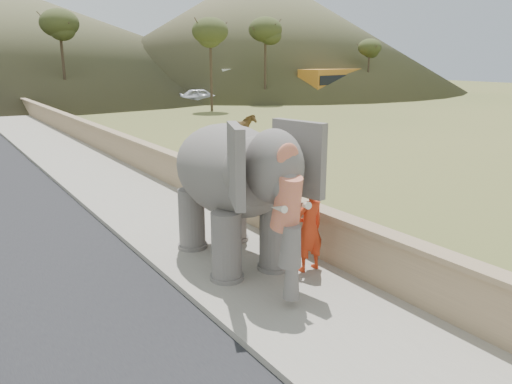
{
  "coord_description": "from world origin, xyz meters",
  "views": [
    {
      "loc": [
        -5.01,
        -8.82,
        4.24
      ],
      "look_at": [
        0.2,
        -1.01,
        1.7
      ],
      "focal_mm": 35.0,
      "sensor_mm": 36.0,
      "label": 1
    }
  ],
  "objects": [
    {
      "name": "distant_car",
      "position": [
        17.08,
        33.59,
        0.72
      ],
      "size": [
        4.55,
        3.03,
        1.44
      ],
      "primitive_type": "imported",
      "rotation": [
        0.0,
        0.0,
        1.22
      ],
      "color": "silver",
      "rests_on": "ground"
    },
    {
      "name": "trees",
      "position": [
        1.66,
        27.7,
        3.99
      ],
      "size": [
        47.39,
        44.68,
        8.77
      ],
      "color": "#473828",
      "rests_on": "ground"
    },
    {
      "name": "elephant_and_man",
      "position": [
        0.02,
        -0.38,
        1.63
      ],
      "size": [
        2.51,
        4.29,
        2.97
      ],
      "color": "slate",
      "rests_on": "ground"
    },
    {
      "name": "bus_orange",
      "position": [
        31.67,
        30.41,
        1.55
      ],
      "size": [
        11.28,
        4.84,
        3.1
      ],
      "primitive_type": "cube",
      "rotation": [
        0.0,
        0.0,
        1.79
      ],
      "color": "#C17722",
      "rests_on": "ground"
    },
    {
      "name": "cow",
      "position": [
        8.67,
        13.19,
        0.69
      ],
      "size": [
        1.7,
        0.93,
        1.37
      ],
      "primitive_type": "imported",
      "rotation": [
        0.0,
        0.0,
        1.45
      ],
      "color": "brown",
      "rests_on": "ground"
    },
    {
      "name": "walkway",
      "position": [
        0.0,
        10.0,
        0.07
      ],
      "size": [
        3.0,
        120.0,
        0.15
      ],
      "primitive_type": "cube",
      "color": "#9E9687",
      "rests_on": "ground"
    },
    {
      "name": "hill_right",
      "position": [
        36.0,
        52.0,
        8.0
      ],
      "size": [
        56.0,
        56.0,
        16.0
      ],
      "primitive_type": "cone",
      "color": "brown",
      "rests_on": "ground"
    },
    {
      "name": "ground",
      "position": [
        0.0,
        0.0,
        0.0
      ],
      "size": [
        160.0,
        160.0,
        0.0
      ],
      "primitive_type": "plane",
      "color": "olive",
      "rests_on": "ground"
    },
    {
      "name": "parapet",
      "position": [
        1.65,
        10.0,
        0.55
      ],
      "size": [
        0.3,
        120.0,
        1.1
      ],
      "primitive_type": "cube",
      "color": "tan",
      "rests_on": "ground"
    },
    {
      "name": "bus_white",
      "position": [
        26.02,
        35.21,
        1.55
      ],
      "size": [
        11.28,
        4.89,
        3.1
      ],
      "primitive_type": "cube",
      "rotation": [
        0.0,
        0.0,
        1.35
      ],
      "color": "silver",
      "rests_on": "ground"
    }
  ]
}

